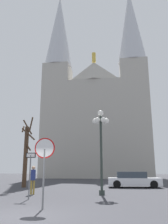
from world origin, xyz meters
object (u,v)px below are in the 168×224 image
Objects in this scene: cathedral at (96,113)px; street_lamp at (101,134)px; bare_tree at (26,153)px; pedestrian_walking at (33,177)px; parked_car_near_white at (133,180)px; one_way_arrow_sign at (30,170)px; stop_sign at (44,157)px.

cathedral is 6.73× the size of street_lamp.
bare_tree is 6.09m from pedestrian_walking.
cathedral is at bearing 103.17° from parked_car_near_white.
parked_car_near_white is at bearing 54.74° from one_way_arrow_sign.
cathedral is at bearing 86.01° from pedestrian_walking.
bare_tree is at bearing 115.69° from stop_sign.
pedestrian_walking is at bearing -62.91° from bare_tree.
pedestrian_walking is at bearing -176.79° from street_lamp.
stop_sign is at bearing -59.60° from one_way_arrow_sign.
street_lamp is 1.19× the size of parked_car_near_white.
one_way_arrow_sign is 5.09m from street_lamp.
parked_car_near_white is (9.40, 1.23, -2.31)m from bare_tree.
parked_car_near_white is at bearing 7.46° from bare_tree.
bare_tree reaches higher than one_way_arrow_sign.
one_way_arrow_sign is 0.40× the size of bare_tree.
one_way_arrow_sign is (-1.27, -29.44, -10.04)m from cathedral.
pedestrian_walking is (-2.33, 5.17, -1.00)m from stop_sign.
street_lamp is 3.06× the size of pedestrian_walking.
bare_tree is (-3.27, 7.44, 1.40)m from one_way_arrow_sign.
parked_car_near_white is (4.43, 11.57, -1.45)m from stop_sign.
one_way_arrow_sign is 10.65m from parked_car_near_white.
cathedral reaches higher than one_way_arrow_sign.
street_lamp is at bearing 3.21° from pedestrian_walking.
cathedral is 23.98m from parked_car_near_white.
stop_sign is 5.76m from pedestrian_walking.
one_way_arrow_sign is 8.24m from bare_tree.
stop_sign is at bearing -64.31° from bare_tree.
parked_car_near_white is (2.35, 6.15, -3.20)m from street_lamp.
bare_tree is at bearing -172.54° from parked_car_near_white.
stop_sign is at bearing -65.73° from pedestrian_walking.
cathedral is 28.13m from street_lamp.
pedestrian_walking is at bearing -93.99° from cathedral.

